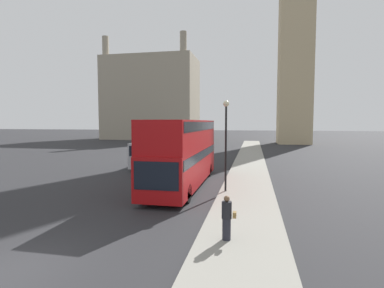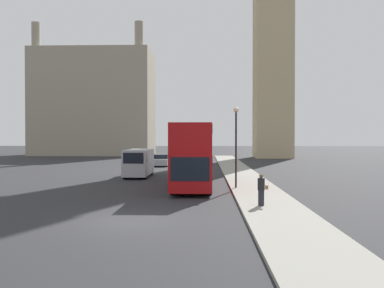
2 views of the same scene
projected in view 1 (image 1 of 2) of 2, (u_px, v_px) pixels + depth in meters
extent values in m
plane|color=#28282B|center=(1.00, 274.00, 8.45)|extent=(300.00, 300.00, 0.00)
cube|color=tan|center=(296.00, 34.00, 57.99)|extent=(6.19, 6.19, 42.57)
cube|color=#9E937F|center=(152.00, 99.00, 76.16)|extent=(22.60, 12.92, 20.33)
cylinder|color=#9E937F|center=(106.00, 46.00, 71.81)|extent=(1.55, 1.55, 4.47)
cylinder|color=#9E937F|center=(183.00, 41.00, 67.96)|extent=(1.55, 1.55, 4.47)
cube|color=#A80F11|center=(184.00, 165.00, 19.89)|extent=(2.55, 11.50, 2.30)
cube|color=#A80F11|center=(184.00, 134.00, 19.74)|extent=(2.55, 11.27, 1.81)
cube|color=black|center=(184.00, 154.00, 19.84)|extent=(2.59, 11.04, 0.55)
cube|color=black|center=(184.00, 126.00, 19.70)|extent=(2.59, 10.81, 0.55)
cube|color=black|center=(156.00, 176.00, 14.24)|extent=(2.24, 0.03, 1.38)
cylinder|color=black|center=(150.00, 192.00, 16.21)|extent=(0.71, 1.02, 1.02)
cylinder|color=black|center=(183.00, 193.00, 15.84)|extent=(0.71, 1.02, 1.02)
cylinder|color=black|center=(184.00, 169.00, 24.08)|extent=(0.71, 1.02, 1.02)
cylinder|color=black|center=(207.00, 170.00, 23.71)|extent=(0.71, 1.02, 1.02)
cube|color=#B2B7BC|center=(150.00, 153.00, 28.28)|extent=(1.99, 5.84, 2.22)
cube|color=black|center=(138.00, 151.00, 25.38)|extent=(1.69, 0.02, 0.89)
cube|color=black|center=(143.00, 150.00, 26.39)|extent=(2.02, 1.05, 0.71)
cylinder|color=black|center=(135.00, 166.00, 26.56)|extent=(0.50, 0.79, 0.79)
cylinder|color=black|center=(151.00, 166.00, 26.26)|extent=(0.50, 0.79, 0.79)
cylinder|color=black|center=(150.00, 160.00, 30.44)|extent=(0.50, 0.79, 0.79)
cylinder|color=black|center=(164.00, 161.00, 30.14)|extent=(0.50, 0.79, 0.79)
cylinder|color=#23232D|center=(227.00, 229.00, 10.48)|extent=(0.30, 0.30, 0.76)
cylinder|color=black|center=(227.00, 210.00, 10.43)|extent=(0.35, 0.35, 0.60)
sphere|color=brown|center=(227.00, 199.00, 10.40)|extent=(0.21, 0.21, 0.21)
cube|color=olive|center=(235.00, 215.00, 10.38)|extent=(0.12, 0.24, 0.20)
cylinder|color=black|center=(226.00, 149.00, 17.75)|extent=(0.12, 0.12, 5.03)
sphere|color=beige|center=(226.00, 104.00, 17.55)|extent=(0.36, 0.36, 0.36)
cube|color=#99999E|center=(188.00, 149.00, 42.24)|extent=(1.81, 4.34, 0.75)
cube|color=black|center=(188.00, 144.00, 42.30)|extent=(1.63, 2.08, 0.52)
cylinder|color=black|center=(181.00, 151.00, 41.04)|extent=(0.40, 0.62, 0.62)
cylinder|color=black|center=(191.00, 151.00, 40.76)|extent=(0.40, 0.62, 0.62)
cylinder|color=black|center=(185.00, 149.00, 43.75)|extent=(0.40, 0.62, 0.62)
cylinder|color=black|center=(195.00, 149.00, 43.47)|extent=(0.40, 0.62, 0.62)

